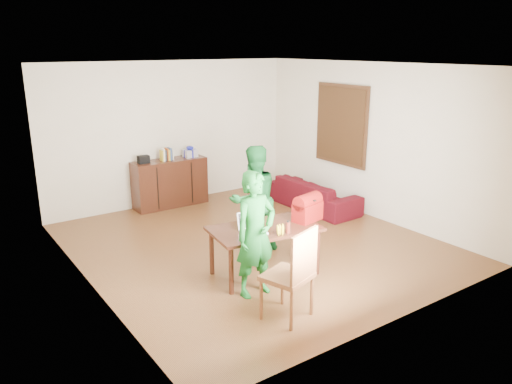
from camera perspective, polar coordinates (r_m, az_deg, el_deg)
room at (r=7.50m, az=-0.78°, el=3.68°), size 5.20×5.70×2.90m
table at (r=6.59m, az=1.00°, el=-4.71°), size 1.52×0.99×0.67m
chair at (r=5.69m, az=3.69°, el=-11.33°), size 0.61×0.60×1.08m
person_near at (r=6.01m, az=-0.07°, el=-4.85°), size 0.59×0.40×1.56m
person_far at (r=7.29m, az=-0.28°, el=-0.84°), size 0.79×0.62×1.60m
laptop at (r=6.37m, az=-0.29°, el=-4.29°), size 0.38×0.31×0.23m
bananas at (r=6.30m, az=2.80°, el=-4.70°), size 0.17×0.13×0.06m
bottle at (r=6.35m, az=3.67°, el=-4.00°), size 0.07×0.07×0.17m
red_bag at (r=6.80m, az=5.91°, el=-2.07°), size 0.44×0.31×0.30m
sofa at (r=9.45m, az=6.63°, el=-0.23°), size 0.77×1.89×0.55m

